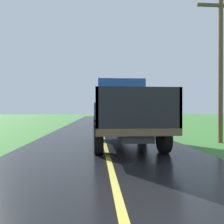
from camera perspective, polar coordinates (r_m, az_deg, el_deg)
banana_truck_near at (r=9.42m, az=2.62°, el=0.47°), size 2.38×5.82×2.80m
banana_truck_far at (r=20.61m, az=-1.40°, el=0.34°), size 2.38×5.81×2.80m
utility_pole_roadside at (r=11.31m, az=26.39°, el=11.36°), size 2.20×0.20×6.63m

